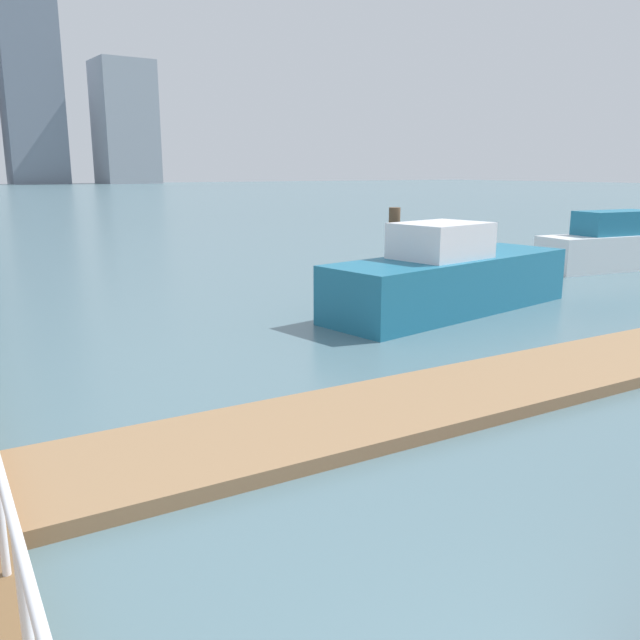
% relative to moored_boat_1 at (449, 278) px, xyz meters
% --- Properties ---
extents(ground_plane, '(300.00, 300.00, 0.00)m').
position_rel_moored_boat_1_xyz_m(ground_plane, '(-7.04, 9.14, -0.78)').
color(ground_plane, slate).
extents(floating_dock, '(14.98, 2.00, 0.18)m').
position_rel_moored_boat_1_xyz_m(floating_dock, '(-3.05, -4.85, -0.69)').
color(floating_dock, '#93704C').
rests_on(floating_dock, ground_plane).
extents(dock_piling_0, '(0.27, 0.27, 2.39)m').
position_rel_moored_boat_1_xyz_m(dock_piling_0, '(-0.78, 1.14, 0.41)').
color(dock_piling_0, brown).
rests_on(dock_piling_0, ground_plane).
extents(moored_boat_1, '(7.05, 3.21, 2.09)m').
position_rel_moored_boat_1_xyz_m(moored_boat_1, '(0.00, 0.00, 0.00)').
color(moored_boat_1, '#1E6B8C').
rests_on(moored_boat_1, ground_plane).
extents(moored_boat_3, '(6.93, 2.27, 1.94)m').
position_rel_moored_boat_1_xyz_m(moored_boat_3, '(9.86, 2.33, -0.03)').
color(moored_boat_3, white).
rests_on(moored_boat_3, ground_plane).
extents(skyline_tower_4, '(13.56, 12.85, 27.93)m').
position_rel_moored_boat_1_xyz_m(skyline_tower_4, '(32.51, 151.59, 13.18)').
color(skyline_tower_4, '#8C939E').
rests_on(skyline_tower_4, ground_plane).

